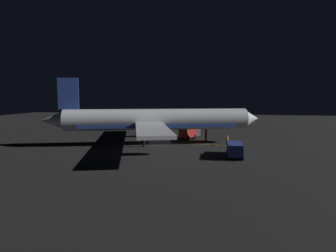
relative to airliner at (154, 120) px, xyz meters
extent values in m
cube|color=black|center=(-0.19, 0.61, -4.62)|extent=(180.00, 180.00, 0.20)
cube|color=gold|center=(-2.13, 4.61, -4.52)|extent=(1.71, 18.85, 0.01)
cylinder|color=white|center=(-0.19, 0.61, 0.19)|extent=(13.93, 33.51, 3.91)
cube|color=#2D479E|center=(-0.19, 0.61, -0.88)|extent=(12.21, 28.60, 0.70)
cone|color=white|center=(-5.65, 17.90, 0.19)|extent=(4.60, 4.14, 3.83)
cone|color=white|center=(5.44, -17.23, 0.19)|extent=(4.77, 5.53, 3.52)
cube|color=#2D479E|center=(4.61, -14.60, 4.95)|extent=(1.43, 3.54, 5.60)
cube|color=white|center=(-9.98, -4.25, -0.40)|extent=(18.30, 9.89, 0.50)
cylinder|color=slate|center=(-9.49, -2.84, -1.80)|extent=(2.97, 3.68, 2.10)
cube|color=white|center=(10.61, 2.24, -0.40)|extent=(18.30, 9.89, 0.50)
cylinder|color=slate|center=(9.40, 3.12, -1.80)|extent=(2.97, 3.68, 2.10)
cylinder|color=black|center=(-3.00, 9.51, -3.14)|extent=(0.45, 0.45, 2.76)
cylinder|color=black|center=(-1.62, -2.66, -3.14)|extent=(0.45, 0.45, 2.76)
cylinder|color=black|center=(2.85, -1.25, -3.14)|extent=(0.45, 0.45, 2.76)
cube|color=navy|center=(9.12, 14.35, -3.21)|extent=(4.67, 2.18, 1.72)
cube|color=#38383D|center=(5.91, 14.30, -3.32)|extent=(1.83, 2.02, 1.50)
cylinder|color=black|center=(7.50, 14.32, -4.07)|extent=(0.94, 2.32, 0.90)
cylinder|color=black|center=(10.75, 14.38, -4.07)|extent=(0.94, 2.32, 0.90)
cube|color=maroon|center=(-7.42, 5.45, -3.08)|extent=(4.23, 3.50, 1.98)
cube|color=#38383D|center=(-9.89, 6.65, -3.32)|extent=(2.49, 2.58, 1.50)
cylinder|color=black|center=(-8.58, 6.01, -4.07)|extent=(1.82, 2.47, 0.90)
cylinder|color=black|center=(-6.26, 4.89, -4.07)|extent=(1.82, 2.47, 0.90)
cylinder|color=black|center=(-2.04, 13.48, -4.10)|extent=(0.32, 0.32, 0.85)
cylinder|color=yellow|center=(-2.04, 13.48, -3.35)|extent=(0.40, 0.40, 0.65)
sphere|color=tan|center=(-2.04, 13.48, -2.90)|extent=(0.24, 0.24, 0.24)
cone|color=#EA590F|center=(-3.44, 6.57, -4.25)|extent=(0.36, 0.36, 0.55)
cube|color=black|center=(-3.44, 6.57, -4.51)|extent=(0.50, 0.50, 0.03)
cone|color=#EA590F|center=(-4.18, 6.01, -4.25)|extent=(0.36, 0.36, 0.55)
cube|color=black|center=(-4.18, 6.01, -4.51)|extent=(0.50, 0.50, 0.03)
cone|color=#EA590F|center=(-1.32, 11.37, -4.25)|extent=(0.36, 0.36, 0.55)
cube|color=black|center=(-1.32, 11.37, -4.51)|extent=(0.50, 0.50, 0.03)
camera|label=1|loc=(51.33, 12.31, 4.54)|focal=30.35mm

